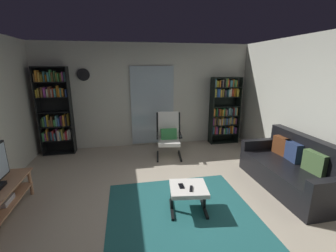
{
  "coord_description": "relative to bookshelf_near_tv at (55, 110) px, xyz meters",
  "views": [
    {
      "loc": [
        -0.57,
        -2.86,
        2.05
      ],
      "look_at": [
        0.22,
        1.19,
        0.94
      ],
      "focal_mm": 23.99,
      "sensor_mm": 36.0,
      "label": 1
    }
  ],
  "objects": [
    {
      "name": "bookshelf_near_tv",
      "position": [
        0.0,
        0.0,
        0.0
      ],
      "size": [
        0.71,
        0.3,
        2.04
      ],
      "color": "black",
      "rests_on": "ground"
    },
    {
      "name": "leather_sofa",
      "position": [
        4.39,
        -2.47,
        -0.75
      ],
      "size": [
        0.84,
        1.82,
        0.88
      ],
      "color": "black",
      "rests_on": "ground"
    },
    {
      "name": "area_rug",
      "position": [
        2.33,
        -2.8,
        -1.06
      ],
      "size": [
        2.09,
        1.9,
        0.01
      ],
      "primitive_type": "cube",
      "color": "#236161",
      "rests_on": "ground"
    },
    {
      "name": "ground_plane",
      "position": [
        2.17,
        -2.67,
        -1.07
      ],
      "size": [
        7.02,
        7.02,
        0.0
      ],
      "primitive_type": "plane",
      "color": "#B4A690"
    },
    {
      "name": "glass_door_panel",
      "position": [
        2.31,
        0.17,
        -0.02
      ],
      "size": [
        1.1,
        0.01,
        2.0
      ],
      "primitive_type": "cube",
      "color": "silver"
    },
    {
      "name": "tv_remote",
      "position": [
        2.46,
        -2.85,
        -0.68
      ],
      "size": [
        0.08,
        0.15,
        0.02
      ],
      "primitive_type": "cube",
      "rotation": [
        0.0,
        0.0,
        -0.33
      ],
      "color": "black",
      "rests_on": "ottoman"
    },
    {
      "name": "wall_clock",
      "position": [
        0.68,
        0.16,
        0.78
      ],
      "size": [
        0.29,
        0.03,
        0.29
      ],
      "color": "silver"
    },
    {
      "name": "ottoman",
      "position": [
        2.44,
        -2.77,
        -0.75
      ],
      "size": [
        0.58,
        0.55,
        0.38
      ],
      "color": "white",
      "rests_on": "ground"
    },
    {
      "name": "bookshelf_near_sofa",
      "position": [
        4.21,
        -0.01,
        -0.13
      ],
      "size": [
        0.77,
        0.3,
        1.76
      ],
      "color": "black",
      "rests_on": "ground"
    },
    {
      "name": "cell_phone",
      "position": [
        2.34,
        -2.75,
        -0.68
      ],
      "size": [
        0.07,
        0.14,
        0.01
      ],
      "primitive_type": "cube",
      "rotation": [
        0.0,
        0.0,
        -0.03
      ],
      "color": "black",
      "rests_on": "ottoman"
    },
    {
      "name": "wall_back",
      "position": [
        2.17,
        0.23,
        0.23
      ],
      "size": [
        5.6,
        0.06,
        2.6
      ],
      "primitive_type": "cube",
      "color": "beige",
      "rests_on": "ground"
    },
    {
      "name": "lounge_armchair",
      "position": [
        2.57,
        -0.66,
        -0.53
      ],
      "size": [
        0.65,
        0.72,
        1.02
      ],
      "color": "black",
      "rests_on": "ground"
    }
  ]
}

